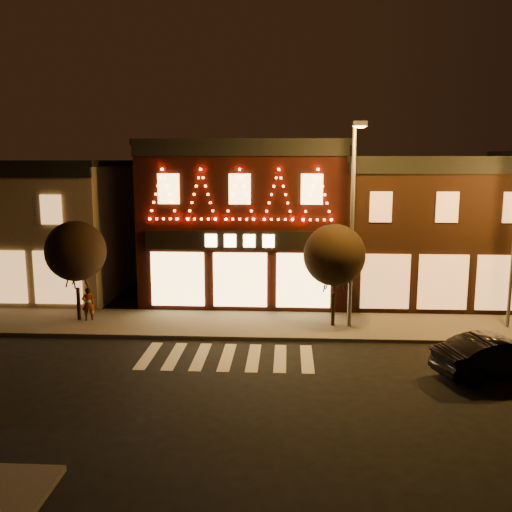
{
  "coord_description": "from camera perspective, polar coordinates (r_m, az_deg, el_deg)",
  "views": [
    {
      "loc": [
        2.22,
        -16.06,
        7.35
      ],
      "look_at": [
        1.09,
        4.0,
        3.88
      ],
      "focal_mm": 39.35,
      "sensor_mm": 36.0,
      "label": 1
    }
  ],
  "objects": [
    {
      "name": "ground",
      "position": [
        17.8,
        -4.37,
        -14.63
      ],
      "size": [
        120.0,
        120.0,
        0.0
      ],
      "primitive_type": "plane",
      "color": "black",
      "rests_on": "ground"
    },
    {
      "name": "sidewalk_far",
      "position": [
        25.14,
        2.6,
        -7.04
      ],
      "size": [
        44.0,
        4.0,
        0.15
      ],
      "primitive_type": "cube",
      "color": "#47423D",
      "rests_on": "ground"
    },
    {
      "name": "building_left",
      "position": [
        33.89,
        -23.52,
        2.73
      ],
      "size": [
        12.2,
        8.28,
        7.3
      ],
      "color": "#766854",
      "rests_on": "ground"
    },
    {
      "name": "building_pulp",
      "position": [
        30.29,
        -1.01,
        3.75
      ],
      "size": [
        10.2,
        8.34,
        8.3
      ],
      "color": "black",
      "rests_on": "ground"
    },
    {
      "name": "building_right_a",
      "position": [
        31.13,
        16.74,
        2.76
      ],
      "size": [
        9.2,
        8.28,
        7.5
      ],
      "color": "black",
      "rests_on": "ground"
    },
    {
      "name": "streetlamp_mid",
      "position": [
        23.87,
        9.84,
        4.64
      ],
      "size": [
        0.55,
        1.99,
        8.72
      ],
      "rotation": [
        0.0,
        0.0,
        0.01
      ],
      "color": "#59595E",
      "rests_on": "sidewalk_far"
    },
    {
      "name": "tree_left",
      "position": [
        26.28,
        -17.85,
        0.48
      ],
      "size": [
        2.7,
        2.7,
        4.52
      ],
      "rotation": [
        0.0,
        0.0,
        0.12
      ],
      "color": "black",
      "rests_on": "sidewalk_far"
    },
    {
      "name": "tree_right",
      "position": [
        24.38,
        7.97,
        0.09
      ],
      "size": [
        2.68,
        2.68,
        4.48
      ],
      "rotation": [
        0.0,
        0.0,
        -0.0
      ],
      "color": "black",
      "rests_on": "sidewalk_far"
    },
    {
      "name": "dark_sedan",
      "position": [
        21.06,
        23.45,
        -9.37
      ],
      "size": [
        4.7,
        2.77,
        1.46
      ],
      "primitive_type": "imported",
      "rotation": [
        0.0,
        0.0,
        1.86
      ],
      "color": "black",
      "rests_on": "ground"
    },
    {
      "name": "pedestrian",
      "position": [
        26.54,
        -16.68,
        -4.68
      ],
      "size": [
        0.64,
        0.52,
        1.52
      ],
      "primitive_type": "imported",
      "rotation": [
        0.0,
        0.0,
        3.46
      ],
      "color": "gray",
      "rests_on": "sidewalk_far"
    }
  ]
}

